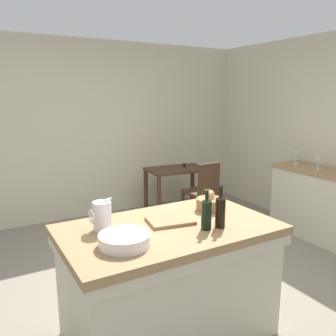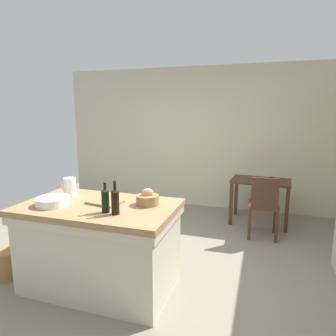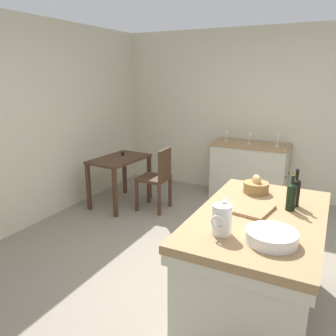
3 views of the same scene
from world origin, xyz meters
name	(u,v)px [view 3 (image 3 of 3)]	position (x,y,z in m)	size (l,w,h in m)	color
ground_plane	(217,276)	(0.00, 0.00, 0.00)	(6.76, 6.76, 0.00)	gray
wall_back	(17,126)	(0.00, 2.60, 1.30)	(5.32, 0.12, 2.60)	beige
wall_right	(275,115)	(2.60, 0.00, 1.30)	(0.12, 5.20, 2.60)	beige
island_table	(257,262)	(-0.36, -0.44, 0.48)	(1.54, 0.92, 0.88)	#99754C
side_cabinet	(249,171)	(2.26, 0.27, 0.45)	(0.52, 1.16, 0.89)	#99754C
writing_desk	(120,165)	(1.16, 1.93, 0.61)	(0.94, 0.62, 0.77)	#472D1E
wooden_chair	(157,177)	(1.22, 1.33, 0.50)	(0.41, 0.41, 0.91)	#472D1E
pitcher	(222,219)	(-0.81, -0.27, 0.99)	(0.17, 0.13, 0.25)	white
wash_bowl	(271,237)	(-0.78, -0.59, 0.92)	(0.32, 0.32, 0.08)	white
bread_basket	(256,186)	(0.10, -0.29, 0.94)	(0.22, 0.22, 0.17)	olive
cutting_board	(254,209)	(-0.32, -0.38, 0.89)	(0.32, 0.24, 0.02)	#99754C
wine_bottle_dark	(295,191)	(-0.06, -0.64, 1.01)	(0.07, 0.07, 0.31)	black
wine_bottle_amber	(291,196)	(-0.17, -0.62, 1.00)	(0.07, 0.07, 0.29)	black
wine_glass_far_left	(278,138)	(2.22, -0.13, 1.02)	(0.07, 0.07, 0.18)	white
wine_glass_left	(250,137)	(2.23, 0.29, 1.00)	(0.07, 0.07, 0.16)	white
wine_glass_middle	(226,134)	(2.27, 0.66, 1.01)	(0.07, 0.07, 0.17)	white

